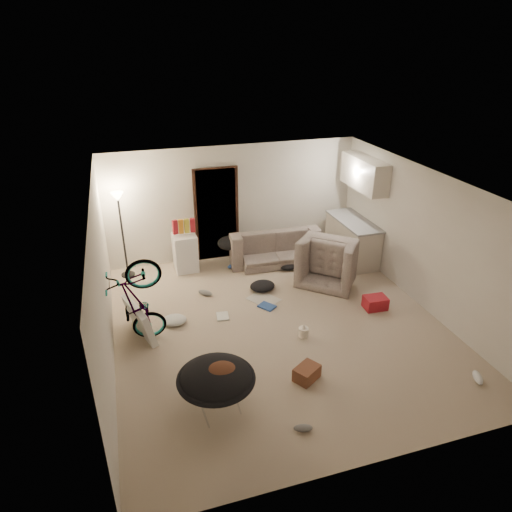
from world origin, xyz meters
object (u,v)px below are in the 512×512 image
object	(u,v)px
floor_lamp	(120,217)
mini_fridge	(185,253)
saucer_chair	(216,384)
tv_box	(139,320)
drink_case_b	(375,303)
drink_case_a	(307,373)
juicer	(303,332)
sofa	(273,248)
bicycle	(140,321)
kitchen_counter	(352,241)
armchair	(332,262)

from	to	relation	value
floor_lamp	mini_fridge	bearing A→B (deg)	-4.72
saucer_chair	tv_box	xyz separation A→B (m)	(-0.85, 2.02, -0.13)
drink_case_b	saucer_chair	bearing A→B (deg)	-150.70
drink_case_a	juicer	bearing A→B (deg)	38.33
sofa	drink_case_a	distance (m)	3.95
sofa	bicycle	distance (m)	3.78
saucer_chair	tv_box	world-z (taller)	saucer_chair
floor_lamp	drink_case_b	distance (m)	5.18
saucer_chair	floor_lamp	bearing A→B (deg)	102.57
mini_fridge	saucer_chair	size ratio (longest dim) A/B	0.78
kitchen_counter	armchair	distance (m)	1.08
kitchen_counter	sofa	world-z (taller)	kitchen_counter
sofa	drink_case_b	bearing A→B (deg)	117.90
sofa	saucer_chair	bearing A→B (deg)	64.56
floor_lamp	mini_fridge	size ratio (longest dim) A/B	2.26
kitchen_counter	tv_box	world-z (taller)	kitchen_counter
sofa	floor_lamp	bearing A→B (deg)	-1.02
kitchen_counter	bicycle	xyz separation A→B (m)	(-4.73, -1.82, -0.02)
armchair	mini_fridge	size ratio (longest dim) A/B	1.39
bicycle	drink_case_b	bearing A→B (deg)	-90.98
floor_lamp	sofa	xyz separation A→B (m)	(3.13, -0.20, -1.02)
drink_case_b	juicer	world-z (taller)	juicer
saucer_chair	sofa	bearing A→B (deg)	61.93
saucer_chair	juicer	xyz separation A→B (m)	(1.73, 1.19, -0.34)
armchair	drink_case_a	size ratio (longest dim) A/B	3.02
bicycle	drink_case_b	xyz separation A→B (m)	(4.18, -0.19, -0.30)
armchair	juicer	world-z (taller)	armchair
bicycle	drink_case_a	world-z (taller)	bicycle
floor_lamp	drink_case_a	distance (m)	4.84
floor_lamp	drink_case_b	world-z (taller)	floor_lamp
bicycle	saucer_chair	xyz separation A→B (m)	(0.85, -1.81, 0.02)
tv_box	saucer_chair	bearing A→B (deg)	-85.10
drink_case_a	drink_case_b	size ratio (longest dim) A/B	0.92
floor_lamp	drink_case_b	size ratio (longest dim) A/B	4.49
kitchen_counter	juicer	xyz separation A→B (m)	(-2.14, -2.43, -0.34)
floor_lamp	bicycle	xyz separation A→B (m)	(0.10, -2.47, -0.89)
bicycle	juicer	distance (m)	2.68
tv_box	sofa	bearing A→B (deg)	16.17
floor_lamp	drink_case_b	xyz separation A→B (m)	(4.28, -2.65, -1.19)
drink_case_a	mini_fridge	bearing A→B (deg)	73.90
sofa	drink_case_b	xyz separation A→B (m)	(1.16, -2.45, -0.17)
saucer_chair	drink_case_a	distance (m)	1.43
saucer_chair	drink_case_b	xyz separation A→B (m)	(3.33, 1.62, -0.32)
mini_fridge	drink_case_b	world-z (taller)	mini_fridge
kitchen_counter	juicer	size ratio (longest dim) A/B	6.25
armchair	drink_case_b	size ratio (longest dim) A/B	2.78
sofa	armchair	distance (m)	1.45
armchair	tv_box	size ratio (longest dim) A/B	1.22
tv_box	juicer	xyz separation A→B (m)	(2.59, -0.83, -0.20)
drink_case_b	tv_box	bearing A→B (deg)	177.87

